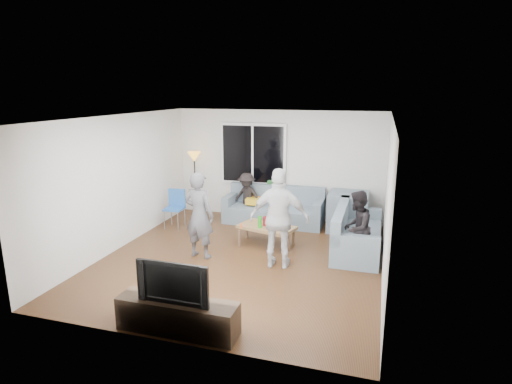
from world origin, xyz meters
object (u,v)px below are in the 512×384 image
(tv_console, at_px, (178,316))
(television, at_px, (176,280))
(floor_lamp, at_px, (195,183))
(player_left, at_px, (199,215))
(side_chair, at_px, (174,209))
(player_right, at_px, (279,219))
(coffee_table, at_px, (267,235))
(spectator_right, at_px, (356,228))
(sofa_back_section, at_px, (274,206))
(spectator_back, at_px, (247,197))
(sofa_right_section, at_px, (358,230))

(tv_console, distance_m, television, 0.50)
(floor_lamp, height_order, player_left, player_left)
(side_chair, distance_m, floor_lamp, 1.20)
(floor_lamp, distance_m, player_right, 3.80)
(coffee_table, relative_size, side_chair, 1.28)
(player_right, height_order, spectator_right, player_right)
(spectator_right, bearing_deg, television, -20.96)
(side_chair, distance_m, television, 4.34)
(floor_lamp, relative_size, tv_console, 0.97)
(tv_console, xyz_separation_m, television, (-0.00, 0.00, 0.50))
(sofa_back_section, xyz_separation_m, floor_lamp, (-2.08, 0.20, 0.36))
(player_left, distance_m, spectator_back, 2.42)
(floor_lamp, relative_size, spectator_back, 1.35)
(side_chair, bearing_deg, television, -66.23)
(side_chair, relative_size, player_left, 0.53)
(player_left, xyz_separation_m, player_right, (1.52, -0.01, 0.07))
(coffee_table, height_order, player_left, player_left)
(sofa_right_section, distance_m, player_right, 1.80)
(sofa_right_section, relative_size, spectator_right, 1.48)
(sofa_back_section, height_order, floor_lamp, floor_lamp)
(player_left, relative_size, television, 1.68)
(coffee_table, height_order, television, television)
(side_chair, distance_m, player_left, 1.94)
(sofa_back_section, distance_m, player_left, 2.53)
(player_right, distance_m, tv_console, 2.59)
(player_right, height_order, television, player_right)
(tv_console, bearing_deg, spectator_back, 97.31)
(side_chair, relative_size, television, 0.89)
(player_left, bearing_deg, television, 116.07)
(sofa_back_section, bearing_deg, spectator_right, -43.14)
(sofa_back_section, height_order, sofa_right_section, same)
(sofa_right_section, relative_size, player_right, 1.13)
(floor_lamp, distance_m, spectator_back, 1.43)
(coffee_table, height_order, floor_lamp, floor_lamp)
(sofa_right_section, relative_size, spectator_back, 1.73)
(coffee_table, height_order, spectator_right, spectator_right)
(floor_lamp, bearing_deg, spectator_back, -7.01)
(sofa_back_section, distance_m, spectator_right, 2.74)
(side_chair, bearing_deg, tv_console, -66.23)
(player_right, bearing_deg, side_chair, -32.03)
(player_right, distance_m, television, 2.51)
(coffee_table, height_order, player_right, player_right)
(sofa_right_section, bearing_deg, player_left, 112.48)
(sofa_right_section, relative_size, television, 2.07)
(coffee_table, xyz_separation_m, floor_lamp, (-2.30, 1.62, 0.58))
(sofa_right_section, xyz_separation_m, floor_lamp, (-4.07, 1.41, 0.36))
(sofa_back_section, relative_size, sofa_right_section, 1.15)
(player_left, xyz_separation_m, spectator_right, (2.80, 0.50, -0.14))
(sofa_right_section, distance_m, player_left, 3.06)
(floor_lamp, height_order, tv_console, floor_lamp)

